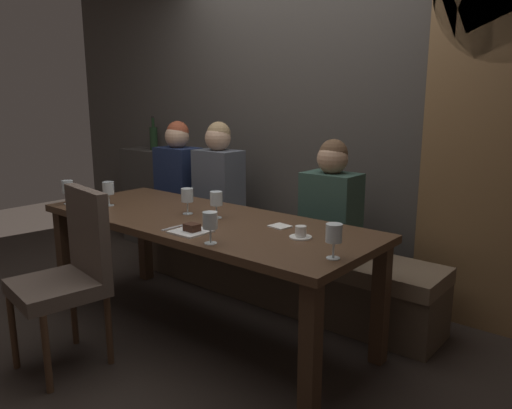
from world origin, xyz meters
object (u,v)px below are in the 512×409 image
Objects in this scene: diner_redhead at (178,173)px; fork_on_table at (174,227)px; wine_glass_far_right at (210,222)px; diner_bearded at (219,178)px; espresso_cup at (301,233)px; chair_near_side at (71,267)px; wine_glass_center_front at (68,188)px; dessert_plate at (191,230)px; wine_bottle_dark_red at (154,137)px; wine_glass_center_back at (216,200)px; wine_glass_near_right at (334,235)px; diner_far_end at (331,200)px; wine_glass_end_right at (108,189)px; wine_glass_near_left at (187,196)px; banquette_bench at (271,267)px; dining_table at (202,232)px.

diner_redhead is 1.44m from fork_on_table.
wine_glass_far_right is at bearing -11.09° from fork_on_table.
diner_bearded is 1.42m from espresso_cup.
wine_glass_center_front is (-0.71, 0.42, 0.29)m from chair_near_side.
espresso_cup is 0.63× the size of dessert_plate.
wine_bottle_dark_red reaches higher than diner_redhead.
diner_redhead reaches higher than dessert_plate.
wine_glass_center_back is at bearing 87.46° from fork_on_table.
dessert_plate is (1.93, -1.32, -0.32)m from wine_bottle_dark_red.
diner_bearded is 1.78m from wine_glass_near_right.
wine_glass_center_front is 0.86× the size of dessert_plate.
espresso_cup is (0.22, -0.68, -0.04)m from diner_far_end.
diner_far_end reaches higher than espresso_cup.
chair_near_side is 0.59m from fork_on_table.
fork_on_table is (0.58, -0.97, -0.10)m from diner_bearded.
diner_bearded reaches higher than diner_far_end.
diner_far_end is at bearing 57.00° from wine_glass_center_back.
wine_bottle_dark_red reaches higher than chair_near_side.
wine_glass_end_right reaches higher than dessert_plate.
dessert_plate is at bearing -107.03° from diner_far_end.
wine_glass_near_left is at bearing 171.53° from wine_glass_near_right.
diner_bearded reaches higher than banquette_bench.
wine_glass_center_front is (0.74, -1.36, -0.22)m from wine_bottle_dark_red.
dessert_plate is (0.19, -0.96, 0.53)m from banquette_bench.
wine_glass_far_right is at bearing -49.23° from wine_glass_center_back.
wine_bottle_dark_red is 1.99× the size of wine_glass_end_right.
chair_near_side reaches higher than wine_glass_center_back.
wine_glass_far_right is at bearing -32.95° from wine_glass_near_left.
diner_redhead is 1.11m from wine_glass_near_left.
wine_glass_center_front is (-1.48, -1.01, 0.05)m from diner_far_end.
diner_redhead reaches higher than fork_on_table.
fork_on_table is (0.78, -0.11, -0.11)m from wine_glass_end_right.
chair_near_side is (-0.29, -0.72, -0.09)m from dining_table.
wine_glass_center_front is 1.74m from espresso_cup.
chair_near_side is at bearing -30.50° from wine_glass_center_front.
banquette_bench is (0.00, 0.70, -0.42)m from dining_table.
wine_glass_end_right is (0.26, 0.15, 0.00)m from wine_glass_center_front.
wine_bottle_dark_red reaches higher than wine_glass_center_front.
fork_on_table is (-0.37, 0.08, -0.11)m from wine_glass_far_right.
diner_bearded is at bearing 132.86° from wine_glass_center_back.
wine_glass_center_back is 0.86× the size of dessert_plate.
diner_redhead reaches higher than wine_glass_center_back.
diner_redhead is 0.84m from wine_bottle_dark_red.
wine_glass_end_right is 0.94m from dessert_plate.
wine_glass_near_right is at bearing 4.21° from wine_glass_center_front.
wine_glass_near_left is 1.37× the size of espresso_cup.
banquette_bench is 1.11m from espresso_cup.
wine_bottle_dark_red is 2.72× the size of espresso_cup.
wine_glass_near_right and wine_glass_end_right have the same top height.
dining_table is at bearing 125.33° from dessert_plate.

